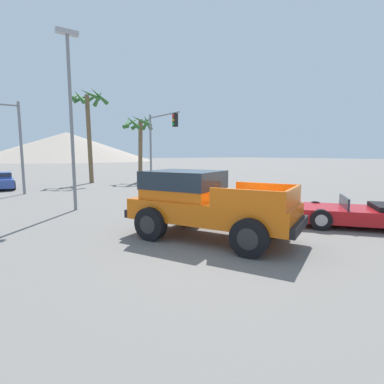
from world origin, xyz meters
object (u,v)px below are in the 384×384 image
at_px(street_lamp_post, 71,104).
at_px(palm_tree_short, 139,131).
at_px(palm_tree_leaning, 89,113).
at_px(traffic_light_crosswalk, 161,135).
at_px(orange_pickup_truck, 201,200).
at_px(red_convertible_car, 358,215).

bearing_deg(street_lamp_post, palm_tree_short, 52.85).
relative_size(street_lamp_post, palm_tree_leaning, 0.97).
bearing_deg(street_lamp_post, traffic_light_crosswalk, 38.67).
height_order(orange_pickup_truck, red_convertible_car, orange_pickup_truck).
bearing_deg(red_convertible_car, palm_tree_leaning, 58.76).
bearing_deg(traffic_light_crosswalk, street_lamp_post, -51.33).
distance_m(red_convertible_car, traffic_light_crosswalk, 15.50).
xyz_separation_m(red_convertible_car, palm_tree_leaning, (-2.56, 20.95, 5.43)).
distance_m(traffic_light_crosswalk, street_lamp_post, 10.15).
bearing_deg(palm_tree_short, orange_pickup_truck, -110.01).
xyz_separation_m(palm_tree_short, palm_tree_leaning, (-3.89, 1.24, 1.40)).
bearing_deg(palm_tree_leaning, traffic_light_crosswalk, -59.32).
distance_m(orange_pickup_truck, palm_tree_leaning, 19.63).
height_order(red_convertible_car, palm_tree_short, palm_tree_short).
bearing_deg(orange_pickup_truck, palm_tree_short, 44.64).
distance_m(red_convertible_car, palm_tree_short, 20.17).
xyz_separation_m(red_convertible_car, street_lamp_post, (-6.98, 8.74, 4.11)).
xyz_separation_m(orange_pickup_truck, street_lamp_post, (-1.89, 6.67, 3.42)).
height_order(traffic_light_crosswalk, palm_tree_leaning, palm_tree_leaning).
xyz_separation_m(traffic_light_crosswalk, palm_tree_leaning, (-3.49, 5.88, 1.96)).
distance_m(traffic_light_crosswalk, palm_tree_leaning, 7.11).
distance_m(orange_pickup_truck, street_lamp_post, 7.73).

